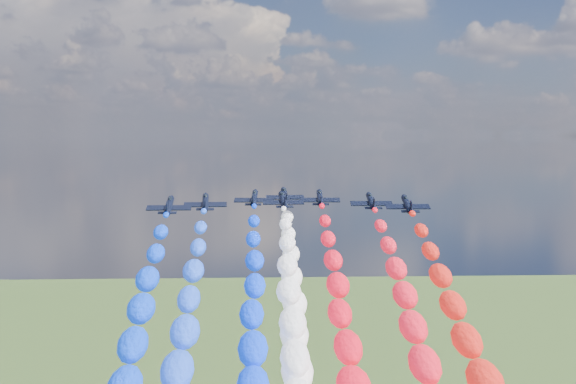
{
  "coord_description": "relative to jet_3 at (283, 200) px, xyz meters",
  "views": [
    {
      "loc": [
        -6.26,
        -145.41,
        110.57
      ],
      "look_at": [
        0.0,
        4.0,
        98.68
      ],
      "focal_mm": 44.03,
      "sensor_mm": 36.0,
      "label": 1
    }
  ],
  "objects": [
    {
      "name": "jet_7",
      "position": [
        24.97,
        -10.43,
        0.0
      ],
      "size": [
        9.39,
        12.54,
        5.64
      ],
      "primitive_type": null,
      "rotation": [
        0.26,
        0.0,
        -0.04
      ],
      "color": "black"
    },
    {
      "name": "trail_4",
      "position": [
        0.91,
        -41.34,
        -23.91
      ],
      "size": [
        6.64,
        104.64,
        51.83
      ],
      "primitive_type": null,
      "color": "white"
    },
    {
      "name": "jet_2",
      "position": [
        -6.26,
        5.3,
        0.0
      ],
      "size": [
        9.57,
        12.67,
        5.64
      ],
      "primitive_type": null,
      "rotation": [
        0.26,
        0.0,
        -0.06
      ],
      "color": "black"
    },
    {
      "name": "jet_5",
      "position": [
        8.49,
        5.1,
        0.0
      ],
      "size": [
        9.43,
        12.57,
        5.64
      ],
      "primitive_type": null,
      "rotation": [
        0.26,
        0.0,
        -0.05
      ],
      "color": "black"
    },
    {
      "name": "jet_6",
      "position": [
        18.68,
        -3.51,
        0.0
      ],
      "size": [
        9.22,
        12.42,
        5.64
      ],
      "primitive_type": null,
      "rotation": [
        0.26,
        0.0,
        -0.03
      ],
      "color": "black"
    },
    {
      "name": "jet_4",
      "position": [
        0.91,
        12.53,
        0.0
      ],
      "size": [
        9.5,
        12.62,
        5.64
      ],
      "primitive_type": null,
      "rotation": [
        0.26,
        0.0,
        0.05
      ],
      "color": "black"
    },
    {
      "name": "jet_0",
      "position": [
        -23.18,
        -10.85,
        0.0
      ],
      "size": [
        9.15,
        12.37,
        5.64
      ],
      "primitive_type": null,
      "rotation": [
        0.26,
        0.0,
        0.02
      ],
      "color": "black"
    },
    {
      "name": "jet_3",
      "position": [
        0.0,
        0.0,
        0.0
      ],
      "size": [
        9.63,
        12.71,
        5.64
      ],
      "primitive_type": null,
      "rotation": [
        0.26,
        0.0,
        0.06
      ],
      "color": "black"
    },
    {
      "name": "jet_1",
      "position": [
        -16.43,
        -4.48,
        0.0
      ],
      "size": [
        9.55,
        12.66,
        5.64
      ],
      "primitive_type": null,
      "rotation": [
        0.26,
        0.0,
        0.06
      ],
      "color": "black"
    }
  ]
}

